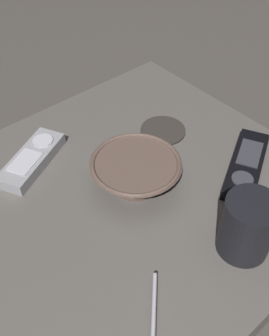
{
  "coord_description": "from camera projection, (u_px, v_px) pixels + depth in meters",
  "views": [
    {
      "loc": [
        -0.36,
        0.31,
        0.57
      ],
      "look_at": [
        0.02,
        -0.01,
        0.07
      ],
      "focal_mm": 43.29,
      "sensor_mm": 36.0,
      "label": 1
    }
  ],
  "objects": [
    {
      "name": "ground_plane",
      "position": [
        136.0,
        203.0,
        0.74
      ],
      "size": [
        6.0,
        6.0,
        0.0
      ],
      "primitive_type": "plane",
      "color": "#47423D"
    },
    {
      "name": "tv_remote_near",
      "position": [
        246.0,
        165.0,
        0.72
      ],
      "size": [
        0.13,
        0.18,
        0.02
      ],
      "color": "black",
      "rests_on": "table"
    },
    {
      "name": "coffee_mug",
      "position": [
        247.0,
        226.0,
        0.58
      ],
      "size": [
        0.08,
        0.08,
        0.1
      ],
      "color": "black",
      "rests_on": "table"
    },
    {
      "name": "cereal_bowl",
      "position": [
        137.0,
        173.0,
        0.68
      ],
      "size": [
        0.15,
        0.15,
        0.06
      ],
      "color": "brown",
      "rests_on": "table"
    },
    {
      "name": "table",
      "position": [
        136.0,
        194.0,
        0.72
      ],
      "size": [
        0.59,
        0.61,
        0.05
      ],
      "color": "#5B5651",
      "rests_on": "ground"
    },
    {
      "name": "drink_coaster",
      "position": [
        163.0,
        131.0,
        0.81
      ],
      "size": [
        0.09,
        0.09,
        0.01
      ],
      "color": "#332D28",
      "rests_on": "table"
    },
    {
      "name": "tv_remote_far",
      "position": [
        32.0,
        159.0,
        0.73
      ],
      "size": [
        0.12,
        0.16,
        0.03
      ],
      "color": "#9E9EA3",
      "rests_on": "table"
    }
  ]
}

